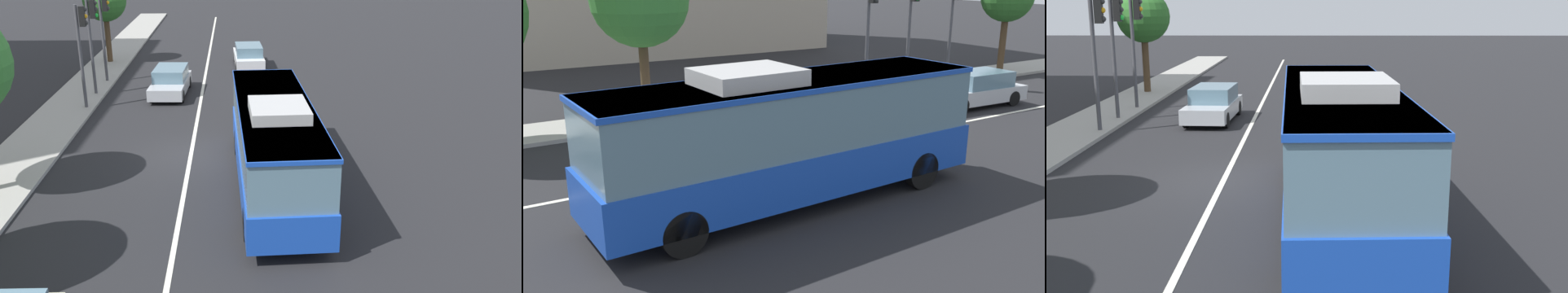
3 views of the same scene
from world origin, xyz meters
The scene contains 10 objects.
ground_plane centered at (0.00, 0.00, 0.00)m, with size 160.00×160.00×0.00m, color black.
sidewalk_kerb centered at (0.00, 6.62, 0.07)m, with size 80.00×2.73×0.14m, color #9E9B93.
lane_centre_line centered at (0.00, 0.00, 0.01)m, with size 76.00×0.16×0.01m, color silver.
transit_bus centered at (-3.35, -3.14, 1.81)m, with size 10.08×2.83×3.46m.
sedan_silver centered at (9.09, 1.69, 0.72)m, with size 4.58×2.01×1.46m.
sedan_white centered at (15.57, -2.77, 0.72)m, with size 4.58×2.00×1.46m.
traffic_light_near_corner centered at (8.99, 5.62, 3.56)m, with size 0.32×0.62×5.20m.
traffic_light_mid_block centered at (11.74, 5.58, 3.56)m, with size 0.33×0.62×5.20m.
traffic_light_far_corner centered at (6.41, 5.53, 3.56)m, with size 0.34×0.62×5.20m.
street_tree_kerbside_left centered at (16.96, 6.59, 4.17)m, with size 2.83×2.83×5.64m.
Camera 1 is at (-21.25, -1.82, 8.56)m, focal length 38.86 mm.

